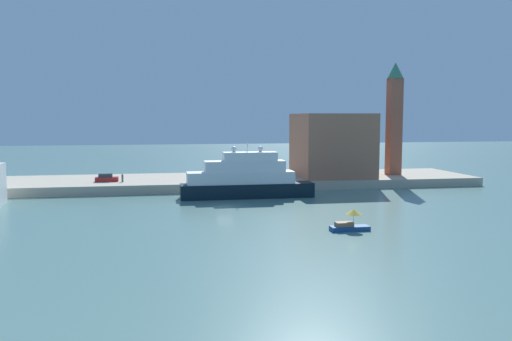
% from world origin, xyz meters
% --- Properties ---
extents(ground, '(400.00, 400.00, 0.00)m').
position_xyz_m(ground, '(0.00, 0.00, 0.00)').
color(ground, slate).
extents(quay_dock, '(110.00, 21.04, 1.72)m').
position_xyz_m(quay_dock, '(0.00, 26.52, 0.86)').
color(quay_dock, '#ADA38E').
rests_on(quay_dock, ground).
extents(large_yacht, '(23.26, 4.30, 10.88)m').
position_xyz_m(large_yacht, '(4.71, 9.27, 3.17)').
color(large_yacht, black).
rests_on(large_yacht, ground).
extents(small_motorboat, '(4.88, 1.96, 2.70)m').
position_xyz_m(small_motorboat, '(13.09, -20.09, 1.01)').
color(small_motorboat, navy).
rests_on(small_motorboat, ground).
extents(harbor_building, '(14.53, 15.42, 13.05)m').
position_xyz_m(harbor_building, '(25.55, 24.57, 8.24)').
color(harbor_building, '#9E664C').
rests_on(harbor_building, quay_dock).
extents(bell_tower, '(3.50, 3.50, 23.85)m').
position_xyz_m(bell_tower, '(39.53, 25.06, 14.55)').
color(bell_tower, '#93513D').
rests_on(bell_tower, quay_dock).
extents(parked_car, '(4.31, 1.76, 1.51)m').
position_xyz_m(parked_car, '(-20.02, 23.27, 2.36)').
color(parked_car, '#B21E1E').
rests_on(parked_car, quay_dock).
extents(person_figure, '(0.36, 0.36, 1.65)m').
position_xyz_m(person_figure, '(-16.95, 21.92, 2.48)').
color(person_figure, '#4C4C4C').
rests_on(person_figure, quay_dock).
extents(mooring_bollard, '(0.44, 0.44, 0.75)m').
position_xyz_m(mooring_bollard, '(2.86, 17.53, 2.09)').
color(mooring_bollard, black).
rests_on(mooring_bollard, quay_dock).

